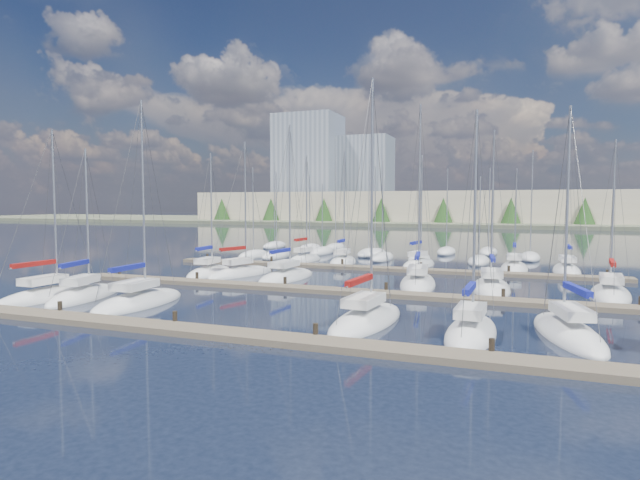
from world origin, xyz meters
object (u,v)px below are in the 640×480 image
(sailboat_q, at_px, (514,268))
(sailboat_b, at_px, (84,296))
(sailboat_o, at_px, (343,262))
(sailboat_l, at_px, (491,288))
(sailboat_a, at_px, (49,296))
(sailboat_k, at_px, (418,283))
(sailboat_n, at_px, (304,260))
(sailboat_f, at_px, (568,333))
(sailboat_m, at_px, (610,294))
(sailboat_c, at_px, (139,302))
(sailboat_i, at_px, (241,273))
(sailboat_p, at_px, (419,265))
(sailboat_r, at_px, (567,270))
(sailboat_j, at_px, (286,277))
(sailboat_h, at_px, (209,273))
(sailboat_e, at_px, (471,333))
(sailboat_d, at_px, (366,320))

(sailboat_q, bearing_deg, sailboat_b, -135.84)
(sailboat_o, distance_m, sailboat_l, 20.44)
(sailboat_a, distance_m, sailboat_k, 27.06)
(sailboat_n, bearing_deg, sailboat_f, -41.68)
(sailboat_m, xyz_separation_m, sailboat_c, (-28.99, -13.95, 0.00))
(sailboat_i, xyz_separation_m, sailboat_c, (0.57, -14.42, -0.02))
(sailboat_o, relative_size, sailboat_a, 1.05)
(sailboat_p, bearing_deg, sailboat_r, 10.24)
(sailboat_o, xyz_separation_m, sailboat_k, (10.43, -12.46, -0.01))
(sailboat_b, height_order, sailboat_c, sailboat_c)
(sailboat_b, xyz_separation_m, sailboat_f, (30.29, 0.27, 0.01))
(sailboat_q, height_order, sailboat_p, sailboat_p)
(sailboat_j, relative_size, sailboat_l, 1.09)
(sailboat_f, bearing_deg, sailboat_p, 100.93)
(sailboat_o, bearing_deg, sailboat_j, -99.08)
(sailboat_m, bearing_deg, sailboat_h, -174.69)
(sailboat_e, xyz_separation_m, sailboat_h, (-24.42, 14.78, -0.01))
(sailboat_i, height_order, sailboat_l, sailboat_i)
(sailboat_m, relative_size, sailboat_r, 0.89)
(sailboat_k, relative_size, sailboat_h, 1.28)
(sailboat_f, bearing_deg, sailboat_l, 94.03)
(sailboat_j, relative_size, sailboat_d, 0.99)
(sailboat_i, height_order, sailboat_c, sailboat_c)
(sailboat_l, xyz_separation_m, sailboat_p, (-7.85, 12.99, 0.01))
(sailboat_b, height_order, sailboat_p, sailboat_p)
(sailboat_b, distance_m, sailboat_c, 4.96)
(sailboat_k, xyz_separation_m, sailboat_h, (-18.98, -0.51, -0.00))
(sailboat_m, relative_size, sailboat_d, 0.83)
(sailboat_m, height_order, sailboat_q, sailboat_m)
(sailboat_h, xyz_separation_m, sailboat_n, (3.83, 13.48, 0.02))
(sailboat_e, bearing_deg, sailboat_k, 111.45)
(sailboat_h, xyz_separation_m, sailboat_f, (28.89, -13.20, 0.00))
(sailboat_n, relative_size, sailboat_q, 1.18)
(sailboat_o, distance_m, sailboat_m, 27.21)
(sailboat_l, relative_size, sailboat_q, 1.20)
(sailboat_a, bearing_deg, sailboat_p, 54.49)
(sailboat_c, distance_m, sailboat_p, 30.14)
(sailboat_k, height_order, sailboat_d, sailboat_k)
(sailboat_a, xyz_separation_m, sailboat_k, (22.61, 14.87, 0.00))
(sailboat_m, xyz_separation_m, sailboat_n, (-28.69, 13.38, 0.03))
(sailboat_c, relative_size, sailboat_p, 1.14)
(sailboat_n, bearing_deg, sailboat_k, -35.46)
(sailboat_r, bearing_deg, sailboat_k, -134.28)
(sailboat_k, distance_m, sailboat_f, 16.91)
(sailboat_q, bearing_deg, sailboat_f, -84.42)
(sailboat_p, bearing_deg, sailboat_e, -65.00)
(sailboat_i, height_order, sailboat_k, sailboat_k)
(sailboat_e, bearing_deg, sailboat_f, 21.41)
(sailboat_k, bearing_deg, sailboat_l, -10.75)
(sailboat_b, xyz_separation_m, sailboat_d, (20.24, -0.41, 0.01))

